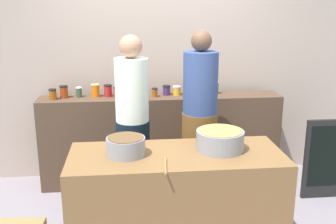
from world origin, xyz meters
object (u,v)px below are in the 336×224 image
at_px(cooking_pot_left, 126,146).
at_px(wooden_spoon, 166,166).
at_px(preserve_jar_6, 129,94).
at_px(preserve_jar_9, 167,90).
at_px(preserve_jar_12, 197,89).
at_px(cooking_pot_center, 220,140).
at_px(chalkboard_sign, 331,159).
at_px(preserve_jar_13, 215,87).
at_px(preserve_jar_5, 117,92).
at_px(preserve_jar_3, 95,90).
at_px(preserve_jar_2, 79,92).
at_px(cook_with_tongs, 133,136).
at_px(cook_in_cap, 199,129).
at_px(preserve_jar_11, 187,89).
at_px(preserve_jar_1, 64,92).
at_px(preserve_jar_10, 177,91).
at_px(preserve_jar_4, 108,91).
at_px(preserve_jar_7, 139,92).
at_px(preserve_jar_8, 155,92).

height_order(cooking_pot_left, wooden_spoon, cooking_pot_left).
bearing_deg(preserve_jar_6, preserve_jar_9, 14.84).
height_order(preserve_jar_12, cooking_pot_center, preserve_jar_12).
height_order(wooden_spoon, chalkboard_sign, wooden_spoon).
relative_size(preserve_jar_6, preserve_jar_13, 0.68).
relative_size(preserve_jar_5, cooking_pot_left, 0.40).
bearing_deg(cooking_pot_center, preserve_jar_9, 101.57).
xyz_separation_m(preserve_jar_3, preserve_jar_13, (1.35, 0.02, 0.00)).
bearing_deg(preserve_jar_5, preserve_jar_9, 9.15).
relative_size(preserve_jar_2, cook_with_tongs, 0.06).
height_order(cooking_pot_left, cook_in_cap, cook_in_cap).
distance_m(preserve_jar_3, preserve_jar_11, 1.02).
relative_size(preserve_jar_9, cooking_pot_center, 0.29).
xyz_separation_m(preserve_jar_1, preserve_jar_5, (0.58, -0.07, -0.01)).
xyz_separation_m(preserve_jar_6, preserve_jar_10, (0.54, 0.10, 0.00)).
distance_m(preserve_jar_3, preserve_jar_12, 1.13).
xyz_separation_m(preserve_jar_4, preserve_jar_12, (1.00, -0.02, 0.00)).
bearing_deg(preserve_jar_9, preserve_jar_3, -179.46).
height_order(preserve_jar_7, preserve_jar_8, preserve_jar_7).
relative_size(preserve_jar_8, cooking_pot_center, 0.26).
bearing_deg(preserve_jar_4, cook_with_tongs, -71.70).
bearing_deg(preserve_jar_1, cooking_pot_left, -64.99).
distance_m(preserve_jar_9, chalkboard_sign, 1.91).
xyz_separation_m(preserve_jar_6, cook_with_tongs, (0.02, -0.66, -0.26)).
height_order(preserve_jar_2, preserve_jar_5, preserve_jar_5).
distance_m(preserve_jar_10, cook_in_cap, 0.71).
bearing_deg(cook_in_cap, preserve_jar_1, 155.69).
height_order(preserve_jar_2, cook_in_cap, cook_in_cap).
distance_m(preserve_jar_3, cook_in_cap, 1.27).
bearing_deg(cook_in_cap, cooking_pot_left, -132.40).
bearing_deg(wooden_spoon, preserve_jar_1, 119.25).
bearing_deg(preserve_jar_8, cook_with_tongs, -110.47).
relative_size(preserve_jar_9, chalkboard_sign, 0.13).
height_order(cooking_pot_center, wooden_spoon, cooking_pot_center).
distance_m(preserve_jar_8, preserve_jar_11, 0.37).
bearing_deg(wooden_spoon, cook_in_cap, 67.39).
xyz_separation_m(preserve_jar_2, wooden_spoon, (0.79, -1.72, -0.19)).
bearing_deg(preserve_jar_5, cooking_pot_left, -86.42).
bearing_deg(cooking_pot_left, preserve_jar_8, 76.71).
relative_size(preserve_jar_10, preserve_jar_13, 0.71).
bearing_deg(cooking_pot_center, preserve_jar_3, 127.51).
xyz_separation_m(preserve_jar_1, preserve_jar_8, (0.99, -0.06, -0.02)).
relative_size(preserve_jar_8, preserve_jar_12, 0.70).
bearing_deg(cooking_pot_center, cooking_pot_left, -177.36).
relative_size(preserve_jar_5, preserve_jar_13, 0.86).
bearing_deg(preserve_jar_1, preserve_jar_9, 1.04).
height_order(cook_with_tongs, chalkboard_sign, cook_with_tongs).
xyz_separation_m(preserve_jar_4, preserve_jar_6, (0.23, -0.11, -0.02)).
bearing_deg(preserve_jar_5, cooking_pot_center, -57.66).
bearing_deg(preserve_jar_3, preserve_jar_4, 0.77).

